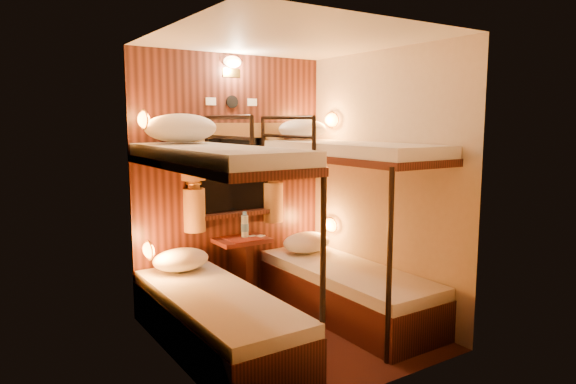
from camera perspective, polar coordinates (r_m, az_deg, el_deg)
floor at (r=4.47m, az=0.31°, el=-15.41°), size 2.10×2.10×0.00m
ceiling at (r=4.15m, az=0.34°, el=16.64°), size 2.10×2.10×0.00m
wall_back at (r=5.05m, az=-6.29°, el=1.38°), size 2.40×0.00×2.40m
wall_front at (r=3.33m, az=10.38°, el=-2.05°), size 2.40×0.00×2.40m
wall_left at (r=3.69m, az=-12.71°, el=-1.15°), size 0.00×2.40×2.40m
wall_right at (r=4.77m, az=10.38°, el=0.92°), size 0.00×2.40×2.40m
back_panel at (r=5.03m, az=-6.22°, el=1.36°), size 2.00×0.03×2.40m
bunk_left at (r=4.03m, az=-8.03°, el=-9.64°), size 0.72×1.90×1.82m
bunk_right at (r=4.71m, az=6.48°, el=-7.05°), size 0.72×1.90×1.82m
window at (r=5.01m, az=-6.05°, el=1.11°), size 1.00×0.12×0.79m
curtains at (r=4.97m, az=-5.89°, el=2.02°), size 1.10×0.22×1.00m
back_fixtures at (r=4.99m, az=-6.21°, el=13.34°), size 0.54×0.09×0.48m
reading_lamps at (r=4.73m, az=-4.37°, el=1.46°), size 2.00×0.20×1.25m
table at (r=5.02m, az=-5.11°, el=-7.77°), size 0.50×0.34×0.66m
bottle_left at (r=4.99m, az=-4.81°, el=-4.00°), size 0.06×0.06×0.21m
bottle_right at (r=4.99m, az=-4.83°, el=-3.80°), size 0.07×0.07×0.25m
sachet_a at (r=5.04m, az=-4.04°, el=-4.91°), size 0.08×0.06×0.01m
sachet_b at (r=5.05m, az=-3.07°, el=-4.89°), size 0.10×0.09×0.01m
pillow_lower_left at (r=4.66m, az=-11.81°, el=-7.37°), size 0.50×0.36×0.20m
pillow_lower_right at (r=5.19m, az=2.09°, el=-5.61°), size 0.51×0.37×0.20m
pillow_upper_left at (r=4.41m, az=-11.80°, el=6.97°), size 0.62×0.44×0.24m
pillow_upper_right at (r=5.11m, az=1.63°, el=6.99°), size 0.51×0.37×0.20m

